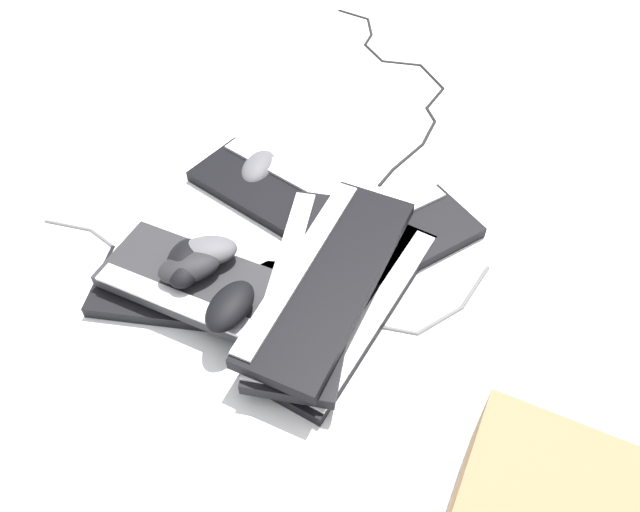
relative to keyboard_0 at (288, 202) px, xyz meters
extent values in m
plane|color=white|center=(-0.14, 0.00, -0.01)|extent=(3.20, 3.20, 0.00)
cube|color=black|center=(0.00, 0.00, 0.00)|extent=(0.46, 0.25, 0.02)
cube|color=silver|center=(0.01, -0.05, 0.01)|extent=(0.41, 0.14, 0.01)
cube|color=black|center=(-0.11, 0.24, 0.00)|extent=(0.42, 0.41, 0.02)
cube|color=#B2B5BA|center=(-0.07, 0.20, 0.01)|extent=(0.33, 0.32, 0.01)
cube|color=black|center=(-0.27, 0.07, 0.00)|extent=(0.30, 0.46, 0.02)
cube|color=silver|center=(-0.32, 0.05, 0.01)|extent=(0.19, 0.40, 0.01)
cube|color=black|center=(-0.21, -0.04, 0.00)|extent=(0.19, 0.45, 0.02)
cube|color=silver|center=(-0.15, -0.05, 0.01)|extent=(0.08, 0.42, 0.01)
cube|color=#232326|center=(-0.14, 0.24, 0.03)|extent=(0.46, 0.34, 0.02)
cube|color=silver|center=(-0.16, 0.29, 0.04)|extent=(0.39, 0.23, 0.01)
cube|color=black|center=(-0.22, 0.10, 0.03)|extent=(0.40, 0.43, 0.02)
cube|color=silver|center=(-0.18, 0.14, 0.04)|extent=(0.31, 0.34, 0.01)
cube|color=black|center=(-0.25, 0.09, 0.06)|extent=(0.34, 0.46, 0.02)
cube|color=silver|center=(-0.20, 0.11, 0.07)|extent=(0.23, 0.39, 0.01)
ellipsoid|color=black|center=(-0.20, 0.25, 0.07)|extent=(0.11, 0.13, 0.04)
ellipsoid|color=#4C4C51|center=(-0.07, 0.22, 0.07)|extent=(0.11, 0.13, 0.04)
ellipsoid|color=#4C4C51|center=(-0.62, 0.03, 0.01)|extent=(0.09, 0.12, 0.04)
ellipsoid|color=black|center=(-0.08, 0.26, 0.07)|extent=(0.09, 0.12, 0.04)
ellipsoid|color=#B7B7BC|center=(-0.17, -0.06, 0.04)|extent=(0.13, 0.12, 0.04)
ellipsoid|color=#4C4C51|center=(0.12, -0.01, 0.01)|extent=(0.12, 0.13, 0.04)
ellipsoid|color=black|center=(-0.07, 0.27, 0.07)|extent=(0.13, 0.12, 0.04)
cylinder|color=black|center=(-0.06, -0.22, -0.01)|extent=(0.03, 0.06, 0.01)
cylinder|color=black|center=(-0.04, -0.30, -0.01)|extent=(0.03, 0.11, 0.01)
cylinder|color=black|center=(0.00, -0.40, -0.01)|extent=(0.05, 0.08, 0.01)
cylinder|color=black|center=(0.04, -0.45, -0.01)|extent=(0.05, 0.03, 0.01)
cylinder|color=black|center=(0.09, -0.50, -0.01)|extent=(0.04, 0.09, 0.01)
cylinder|color=black|center=(0.16, -0.56, -0.01)|extent=(0.11, 0.04, 0.01)
cylinder|color=black|center=(0.25, -0.54, -0.01)|extent=(0.08, 0.07, 0.01)
cylinder|color=black|center=(0.33, -0.52, -0.01)|extent=(0.09, 0.02, 0.01)
cylinder|color=black|center=(0.39, -0.55, -0.01)|extent=(0.04, 0.05, 0.01)
cylinder|color=black|center=(0.44, -0.60, -0.01)|extent=(0.07, 0.05, 0.01)
cylinder|color=black|center=(0.52, -0.60, -0.01)|extent=(0.09, 0.04, 0.01)
sphere|color=black|center=(-0.07, -0.19, -0.01)|extent=(0.01, 0.01, 0.01)
sphere|color=black|center=(-0.05, -0.25, -0.01)|extent=(0.01, 0.01, 0.01)
sphere|color=black|center=(-0.02, -0.36, -0.01)|extent=(0.01, 0.01, 0.01)
sphere|color=black|center=(0.02, -0.44, -0.01)|extent=(0.01, 0.01, 0.01)
sphere|color=black|center=(0.07, -0.46, -0.01)|extent=(0.01, 0.01, 0.01)
sphere|color=black|center=(0.10, -0.55, -0.01)|extent=(0.01, 0.01, 0.01)
sphere|color=black|center=(0.21, -0.58, -0.01)|extent=(0.01, 0.01, 0.01)
sphere|color=black|center=(0.29, -0.51, -0.01)|extent=(0.01, 0.01, 0.01)
sphere|color=black|center=(0.38, -0.53, -0.01)|extent=(0.01, 0.01, 0.01)
sphere|color=black|center=(0.40, -0.57, -0.01)|extent=(0.01, 0.01, 0.01)
sphere|color=black|center=(0.47, -0.62, -0.01)|extent=(0.01, 0.01, 0.01)
sphere|color=black|center=(0.56, -0.59, -0.01)|extent=(0.01, 0.01, 0.01)
cylinder|color=#59595B|center=(-0.38, -0.15, -0.01)|extent=(0.04, 0.11, 0.01)
cylinder|color=#59595B|center=(-0.39, -0.04, -0.01)|extent=(0.02, 0.10, 0.01)
cylinder|color=#59595B|center=(-0.35, 0.04, -0.01)|extent=(0.09, 0.07, 0.01)
cylinder|color=#59595B|center=(-0.26, 0.09, -0.01)|extent=(0.10, 0.04, 0.01)
cylinder|color=#59595B|center=(-0.18, 0.16, -0.01)|extent=(0.07, 0.10, 0.01)
cylinder|color=#59595B|center=(-0.13, 0.26, -0.01)|extent=(0.03, 0.11, 0.01)
cylinder|color=#59595B|center=(-0.06, 0.34, -0.01)|extent=(0.11, 0.06, 0.01)
cylinder|color=#59595B|center=(0.03, 0.34, -0.01)|extent=(0.09, 0.05, 0.01)
cylinder|color=#59595B|center=(0.13, 0.34, -0.01)|extent=(0.11, 0.03, 0.01)
cylinder|color=#59595B|center=(0.22, 0.38, -0.01)|extent=(0.08, 0.07, 0.01)
sphere|color=#59595B|center=(-0.36, -0.20, -0.01)|extent=(0.01, 0.01, 0.01)
sphere|color=#59595B|center=(-0.40, -0.10, -0.01)|extent=(0.01, 0.01, 0.01)
sphere|color=#59595B|center=(-0.39, 0.01, -0.01)|extent=(0.01, 0.01, 0.01)
sphere|color=#59595B|center=(-0.31, 0.07, -0.01)|extent=(0.01, 0.01, 0.01)
sphere|color=#59595B|center=(-0.21, 0.11, -0.01)|extent=(0.01, 0.01, 0.01)
sphere|color=#59595B|center=(-0.14, 0.21, -0.01)|extent=(0.01, 0.01, 0.01)
sphere|color=#59595B|center=(-0.12, 0.31, -0.01)|extent=(0.01, 0.01, 0.01)
sphere|color=#59595B|center=(-0.01, 0.36, -0.01)|extent=(0.01, 0.01, 0.01)
sphere|color=#59595B|center=(0.07, 0.32, -0.01)|extent=(0.01, 0.01, 0.01)
sphere|color=#59595B|center=(0.18, 0.35, -0.01)|extent=(0.01, 0.01, 0.01)
sphere|color=#59595B|center=(0.26, 0.41, -0.01)|extent=(0.01, 0.01, 0.01)
camera|label=1|loc=(-0.76, 0.50, 0.89)|focal=35.00mm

